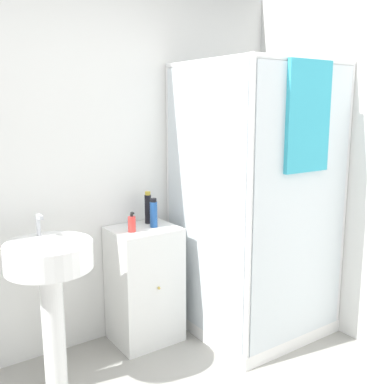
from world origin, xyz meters
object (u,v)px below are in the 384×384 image
at_px(shampoo_bottle_tall_black, 148,208).
at_px(shampoo_bottle_blue, 154,213).
at_px(sink, 50,275).
at_px(soap_dispenser, 132,224).

distance_m(shampoo_bottle_tall_black, shampoo_bottle_blue, 0.11).
height_order(sink, soap_dispenser, sink).
bearing_deg(shampoo_bottle_tall_black, sink, -160.38).
bearing_deg(sink, shampoo_bottle_blue, 12.55).
distance_m(soap_dispenser, shampoo_bottle_blue, 0.18).
xyz_separation_m(shampoo_bottle_tall_black, shampoo_bottle_blue, (-0.02, -0.11, -0.01)).
bearing_deg(shampoo_bottle_tall_black, soap_dispenser, -146.07).
relative_size(soap_dispenser, shampoo_bottle_blue, 0.68).
bearing_deg(sink, shampoo_bottle_tall_black, 19.62).
bearing_deg(shampoo_bottle_blue, shampoo_bottle_tall_black, 80.48).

